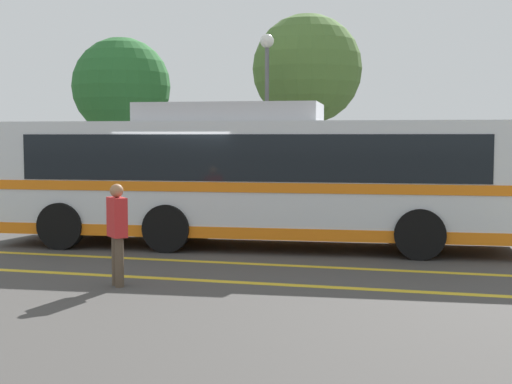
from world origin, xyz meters
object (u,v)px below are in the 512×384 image
(parked_car_2, at_px, (292,191))
(tree_1, at_px, (307,69))
(street_lamp, at_px, (267,86))
(tree_0, at_px, (122,87))
(pedestrian_0, at_px, (117,228))
(parked_car_1, at_px, (121,190))
(transit_bus, at_px, (255,175))

(parked_car_2, bearing_deg, tree_1, 5.43)
(street_lamp, xyz_separation_m, tree_0, (-5.92, 1.37, 0.16))
(parked_car_2, distance_m, pedestrian_0, 10.61)
(parked_car_2, bearing_deg, pedestrian_0, 176.05)
(parked_car_1, distance_m, tree_1, 8.40)
(transit_bus, distance_m, pedestrian_0, 4.82)
(street_lamp, relative_size, tree_1, 0.84)
(parked_car_2, bearing_deg, tree_0, 62.76)
(pedestrian_0, bearing_deg, transit_bus, -56.31)
(street_lamp, distance_m, tree_1, 2.92)
(parked_car_1, bearing_deg, tree_1, -42.07)
(parked_car_1, height_order, parked_car_2, parked_car_2)
(pedestrian_0, bearing_deg, tree_1, -44.09)
(street_lamp, height_order, tree_0, tree_0)
(parked_car_2, bearing_deg, parked_car_1, 93.26)
(street_lamp, bearing_deg, parked_car_1, -146.66)
(parked_car_1, bearing_deg, parked_car_2, -85.98)
(tree_1, bearing_deg, tree_0, -169.07)
(parked_car_2, relative_size, tree_0, 0.73)
(tree_0, bearing_deg, street_lamp, -13.00)
(transit_bus, height_order, tree_0, tree_0)
(transit_bus, relative_size, parked_car_1, 2.51)
(parked_car_1, distance_m, tree_0, 5.68)
(tree_0, xyz_separation_m, tree_1, (6.79, 1.31, 0.61))
(parked_car_1, distance_m, parked_car_2, 5.45)
(tree_0, bearing_deg, pedestrian_0, -65.36)
(parked_car_2, xyz_separation_m, street_lamp, (-1.36, 2.37, 3.32))
(pedestrian_0, xyz_separation_m, tree_0, (-6.56, 14.31, 3.31))
(transit_bus, distance_m, street_lamp, 8.84)
(parked_car_1, height_order, street_lamp, street_lamp)
(transit_bus, xyz_separation_m, tree_1, (-0.85, 10.97, 3.29))
(parked_car_1, height_order, tree_0, tree_0)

